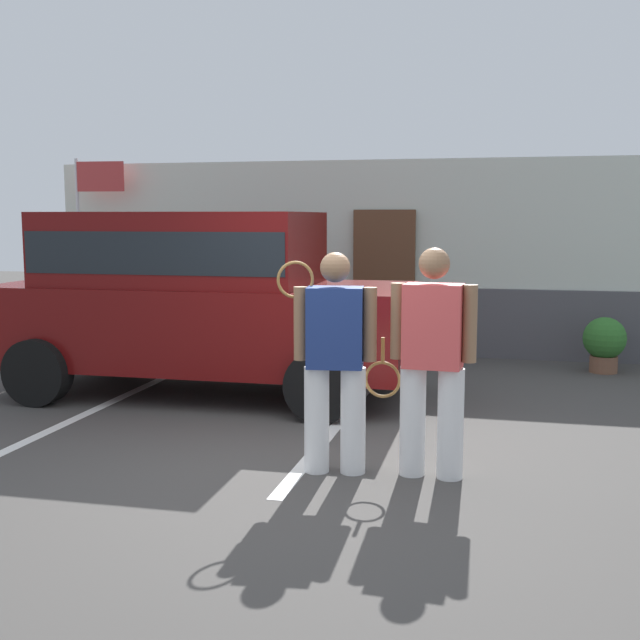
{
  "coord_description": "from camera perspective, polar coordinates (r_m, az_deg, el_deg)",
  "views": [
    {
      "loc": [
        1.66,
        -5.93,
        2.0
      ],
      "look_at": [
        -0.04,
        1.2,
        1.05
      ],
      "focal_mm": 44.86,
      "sensor_mm": 36.0,
      "label": 1
    }
  ],
  "objects": [
    {
      "name": "house_frontage",
      "position": [
        11.81,
        5.29,
        4.07
      ],
      "size": [
        10.52,
        0.4,
        2.82
      ],
      "color": "silver",
      "rests_on": "ground_plane"
    },
    {
      "name": "parking_stripe_0",
      "position": [
        8.75,
        -15.57,
        -6.08
      ],
      "size": [
        0.12,
        4.4,
        0.01
      ],
      "primitive_type": "cube",
      "color": "silver",
      "rests_on": "ground_plane"
    },
    {
      "name": "parking_stripe_1",
      "position": [
        7.86,
        1.35,
        -7.34
      ],
      "size": [
        0.12,
        4.4,
        0.01
      ],
      "primitive_type": "cube",
      "color": "silver",
      "rests_on": "ground_plane"
    },
    {
      "name": "tennis_player_woman",
      "position": [
        6.15,
        7.99,
        -2.84
      ],
      "size": [
        0.91,
        0.3,
        1.77
      ],
      "rotation": [
        0.0,
        0.0,
        3.08
      ],
      "color": "white",
      "rests_on": "ground_plane"
    },
    {
      "name": "tennis_player_man",
      "position": [
        6.2,
        1.04,
        -2.79
      ],
      "size": [
        0.78,
        0.32,
        1.73
      ],
      "rotation": [
        0.0,
        0.0,
        3.27
      ],
      "color": "white",
      "rests_on": "ground_plane"
    },
    {
      "name": "potted_plant_by_porch",
      "position": [
        10.92,
        19.63,
        -1.48
      ],
      "size": [
        0.55,
        0.55,
        0.72
      ],
      "color": "brown",
      "rests_on": "ground_plane"
    },
    {
      "name": "ground_plane",
      "position": [
        6.48,
        -2.16,
        -10.61
      ],
      "size": [
        40.0,
        40.0,
        0.0
      ],
      "primitive_type": "plane",
      "color": "#423F3D"
    },
    {
      "name": "parked_suv",
      "position": [
        9.1,
        -8.78,
        1.91
      ],
      "size": [
        4.61,
        2.19,
        2.05
      ],
      "rotation": [
        0.0,
        0.0,
        0.01
      ],
      "color": "#590C0C",
      "rests_on": "ground_plane"
    },
    {
      "name": "flag_pole",
      "position": [
        12.85,
        -16.12,
        7.12
      ],
      "size": [
        0.8,
        0.07,
        2.88
      ],
      "color": "silver",
      "rests_on": "ground_plane"
    }
  ]
}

